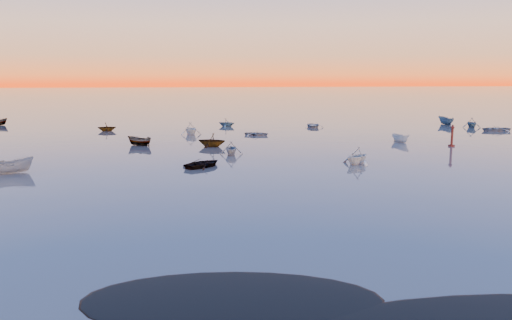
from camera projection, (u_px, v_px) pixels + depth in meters
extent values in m
plane|color=#625751|center=(197.00, 116.00, 117.53)|extent=(600.00, 600.00, 0.00)
imported|color=gray|center=(11.00, 173.00, 47.90)|extent=(3.09, 4.57, 1.46)
imported|color=gray|center=(231.00, 154.00, 59.42)|extent=(3.60, 1.84, 1.22)
cylinder|color=#48140F|center=(451.00, 146.00, 66.22)|extent=(0.86, 0.86, 0.29)
cylinder|color=#48140F|center=(452.00, 137.00, 66.02)|extent=(0.30, 0.30, 2.47)
cone|color=#48140F|center=(453.00, 126.00, 65.78)|extent=(0.57, 0.57, 0.48)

